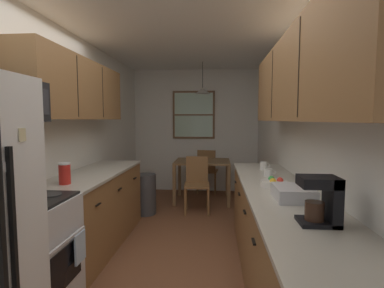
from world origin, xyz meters
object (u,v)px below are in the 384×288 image
Objects in this scene: storage_canister at (65,173)px; table_serving_bowl at (198,158)px; coffee_maker at (323,199)px; dish_rack at (293,193)px; dining_chair_far at (207,169)px; fruit_bowl at (274,183)px; mug_spare at (268,173)px; stove_range at (25,259)px; dining_chair_near at (197,181)px; microwave_over_range at (2,100)px; dining_table at (202,167)px; trash_bin at (145,194)px; mug_by_coffeemaker at (264,166)px.

table_serving_bowl is (1.09, 2.78, -0.21)m from storage_canister.
dish_rack is at bearing 93.51° from coffee_maker.
dining_chair_far is at bearing 100.94° from coffee_maker.
dish_rack reaches higher than fruit_bowl.
mug_spare is 0.50m from fruit_bowl.
stove_range is at bearing -161.28° from fruit_bowl.
mug_spare is at bearing -60.45° from dining_chair_near.
microwave_over_range is 3.18m from dining_chair_near.
microwave_over_range reaches higher than dining_chair_far.
trash_bin is (-0.88, -0.80, -0.32)m from dining_table.
stove_range reaches higher than trash_bin.
stove_range is 3.58m from table_serving_bowl.
mug_spare is (2.00, 0.53, -0.06)m from storage_canister.
storage_canister is at bearing -165.01° from mug_spare.
dining_chair_far is 0.60m from table_serving_bowl.
dining_table is 0.62m from dining_chair_far.
dining_chair_near is at bearing 119.55° from mug_spare.
mug_spare is at bearing -67.90° from table_serving_bowl.
fruit_bowl is at bearing 18.72° from stove_range.
microwave_over_range is at bearing -111.37° from dining_table.
dish_rack is 2.00× the size of table_serving_bowl.
dish_rack is (0.03, -0.90, 0.01)m from mug_spare.
dish_rack is at bearing -89.47° from mug_by_coffeemaker.
table_serving_bowl is at bearing 48.94° from trash_bin.
microwave_over_range is at bearing 179.97° from stove_range.
mug_spare reaches higher than dining_chair_near.
table_serving_bowl is (-0.04, 0.70, 0.29)m from dining_chair_near.
fruit_bowl is at bearing -47.84° from trash_bin.
dining_table is 1.56× the size of trash_bin.
coffee_maker is 3.81m from table_serving_bowl.
dining_chair_near is 1.50m from mug_by_coffeemaker.
stove_range reaches higher than table_serving_bowl.
dining_chair_near is (1.23, 2.70, -1.15)m from microwave_over_range.
microwave_over_range reaches higher than dish_rack.
stove_range reaches higher than mug_by_coffeemaker.
dining_table is at bearing -45.68° from table_serving_bowl.
coffee_maker is at bearing -86.49° from dish_rack.
microwave_over_range is 4.29m from dining_chair_far.
dining_chair_near is (1.12, 2.70, 0.03)m from stove_range.
microwave_over_range is 0.60× the size of dining_table.
trash_bin is at bearing -131.06° from table_serving_bowl.
mug_by_coffeemaker is at bearing 91.38° from coffee_maker.
fruit_bowl reaches higher than dining_chair_near.
fruit_bowl is at bearing 96.00° from coffee_maker.
dining_chair_near is 0.76m from table_serving_bowl.
dining_chair_near is 1.00× the size of dining_chair_far.
storage_canister is 1.62× the size of mug_spare.
coffee_maker is 0.54m from dish_rack.
storage_canister is 2.99m from table_serving_bowl.
coffee_maker is at bearing -7.46° from stove_range.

